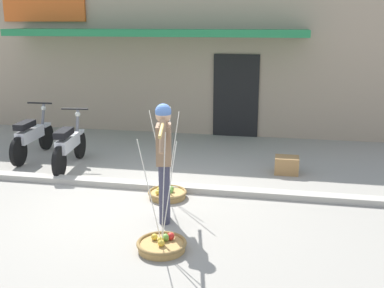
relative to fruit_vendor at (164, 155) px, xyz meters
name	(u,v)px	position (x,y,z in m)	size (l,w,h in m)	color
ground_plane	(145,204)	(-0.45, 0.52, -0.98)	(90.00, 90.00, 0.00)	gray
sidewalk_curb	(157,186)	(-0.45, 1.22, -0.93)	(20.00, 0.24, 0.10)	#AEA89C
fruit_vendor	(164,155)	(0.00, 0.00, 0.00)	(0.40, 1.74, 1.70)	#38384C
fruit_basket_left_side	(162,244)	(0.18, -0.86, -0.90)	(0.63, 0.63, 1.45)	#B2894C
fruit_basket_right_side	(167,193)	(-0.18, 0.86, -0.90)	(0.63, 0.63, 1.45)	#B2894C
motorcycle_nearest_shop	(32,136)	(-3.49, 2.52, -0.53)	(0.54, 1.82, 1.09)	black
motorcycle_second_in_row	(69,145)	(-2.42, 2.04, -0.53)	(0.54, 1.82, 1.09)	black
storefront_building	(180,44)	(-1.49, 7.72, 1.12)	(13.00, 6.00, 4.20)	tan
wooden_crate	(287,165)	(1.71, 2.49, -0.82)	(0.44, 0.36, 0.32)	olive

